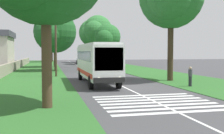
# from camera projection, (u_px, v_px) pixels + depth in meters

# --- Properties ---
(ground) EXTENTS (160.00, 160.00, 0.00)m
(ground) POSITION_uv_depth(u_px,v_px,m) (124.00, 87.00, 23.04)
(ground) COLOR #424244
(grass_verge_left) EXTENTS (120.00, 8.00, 0.04)m
(grass_verge_left) POSITION_uv_depth(u_px,v_px,m) (33.00, 75.00, 35.78)
(grass_verge_left) COLOR #2D6628
(grass_verge_left) RESTS_ON ground
(grass_verge_right) EXTENTS (120.00, 8.00, 0.04)m
(grass_verge_right) POSITION_uv_depth(u_px,v_px,m) (151.00, 72.00, 39.48)
(grass_verge_right) COLOR #2D6628
(grass_verge_right) RESTS_ON ground
(centre_line) EXTENTS (110.00, 0.16, 0.01)m
(centre_line) POSITION_uv_depth(u_px,v_px,m) (95.00, 74.00, 37.63)
(centre_line) COLOR silver
(centre_line) RESTS_ON ground
(coach_bus) EXTENTS (11.16, 2.62, 3.73)m
(coach_bus) POSITION_uv_depth(u_px,v_px,m) (97.00, 61.00, 25.73)
(coach_bus) COLOR white
(coach_bus) RESTS_ON ground
(zebra_crossing) EXTENTS (5.85, 6.80, 0.01)m
(zebra_crossing) POSITION_uv_depth(u_px,v_px,m) (157.00, 102.00, 16.10)
(zebra_crossing) COLOR silver
(zebra_crossing) RESTS_ON ground
(trailing_car_0) EXTENTS (4.30, 1.78, 1.43)m
(trailing_car_0) POSITION_uv_depth(u_px,v_px,m) (98.00, 66.00, 45.08)
(trailing_car_0) COLOR #145933
(trailing_car_0) RESTS_ON ground
(trailing_car_1) EXTENTS (4.30, 1.78, 1.43)m
(trailing_car_1) POSITION_uv_depth(u_px,v_px,m) (92.00, 64.00, 53.20)
(trailing_car_1) COLOR #145933
(trailing_car_1) RESTS_ON ground
(trailing_car_2) EXTENTS (4.30, 1.78, 1.43)m
(trailing_car_2) POSITION_uv_depth(u_px,v_px,m) (85.00, 62.00, 61.53)
(trailing_car_2) COLOR #B7A893
(trailing_car_2) RESTS_ON ground
(trailing_car_3) EXTENTS (4.30, 1.78, 1.43)m
(trailing_car_3) POSITION_uv_depth(u_px,v_px,m) (80.00, 61.00, 69.78)
(trailing_car_3) COLOR black
(trailing_car_3) RESTS_ON ground
(roadside_tree_left_1) EXTENTS (9.02, 7.42, 11.17)m
(roadside_tree_left_1) POSITION_uv_depth(u_px,v_px,m) (51.00, 37.00, 80.74)
(roadside_tree_left_1) COLOR #4C3826
(roadside_tree_left_1) RESTS_ON grass_verge_left
(roadside_tree_left_2) EXTENTS (7.36, 6.29, 10.29)m
(roadside_tree_left_2) POSITION_uv_depth(u_px,v_px,m) (54.00, 31.00, 52.87)
(roadside_tree_left_2) COLOR #4C3826
(roadside_tree_left_2) RESTS_ON grass_verge_left
(roadside_tree_left_3) EXTENTS (7.91, 6.61, 9.40)m
(roadside_tree_left_3) POSITION_uv_depth(u_px,v_px,m) (54.00, 33.00, 42.57)
(roadside_tree_left_3) COLOR brown
(roadside_tree_left_3) RESTS_ON grass_verge_left
(roadside_tree_right_0) EXTENTS (8.44, 6.91, 11.79)m
(roadside_tree_right_0) POSITION_uv_depth(u_px,v_px,m) (97.00, 30.00, 65.69)
(roadside_tree_right_0) COLOR brown
(roadside_tree_right_0) RESTS_ON grass_verge_right
(roadside_tree_right_1) EXTENTS (9.19, 7.55, 12.02)m
(roadside_tree_right_1) POSITION_uv_depth(u_px,v_px,m) (92.00, 34.00, 75.60)
(roadside_tree_right_1) COLOR brown
(roadside_tree_right_1) RESTS_ON grass_verge_right
(roadside_tree_right_3) EXTENTS (6.33, 5.28, 8.68)m
(roadside_tree_right_3) POSITION_uv_depth(u_px,v_px,m) (107.00, 38.00, 55.72)
(roadside_tree_right_3) COLOR #4C3826
(roadside_tree_right_3) RESTS_ON grass_verge_right
(utility_pole) EXTENTS (0.24, 1.40, 8.80)m
(utility_pole) POSITION_uv_depth(u_px,v_px,m) (56.00, 39.00, 32.57)
(utility_pole) COLOR #473828
(utility_pole) RESTS_ON grass_verge_left
(roadside_wall) EXTENTS (70.00, 0.40, 1.40)m
(roadside_wall) POSITION_uv_depth(u_px,v_px,m) (11.00, 67.00, 39.84)
(roadside_wall) COLOR #9E937F
(roadside_wall) RESTS_ON grass_verge_left
(pedestrian) EXTENTS (0.34, 0.34, 1.69)m
(pedestrian) POSITION_uv_depth(u_px,v_px,m) (190.00, 76.00, 23.33)
(pedestrian) COLOR #26262D
(pedestrian) RESTS_ON grass_verge_right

